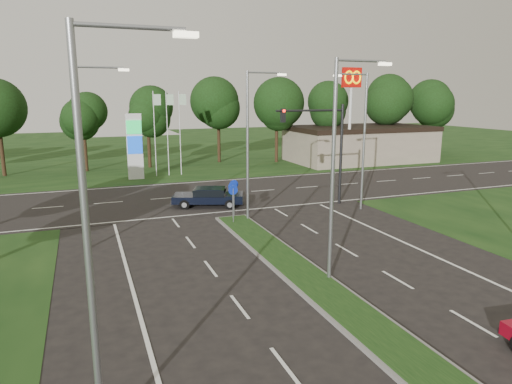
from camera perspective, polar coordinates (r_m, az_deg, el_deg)
name	(u,v)px	position (r m, az deg, el deg)	size (l,w,h in m)	color
ground	(408,360)	(14.90, 18.45, -19.30)	(160.00, 160.00, 0.00)	black
verge_far	(148,151)	(65.64, -13.40, 5.01)	(160.00, 50.00, 0.02)	black
cross_road	(203,196)	(35.51, -6.64, -0.44)	(160.00, 12.00, 0.02)	black
median_kerb	(337,302)	(17.73, 10.10, -13.34)	(2.00, 26.00, 0.12)	slate
commercial_building	(360,144)	(55.15, 12.82, 5.87)	(16.00, 9.00, 4.00)	gray
streetlight_median_near	(338,160)	(18.45, 10.16, 3.98)	(2.53, 0.22, 9.00)	gray
streetlight_median_far	(251,138)	(27.45, -0.67, 6.74)	(2.53, 0.22, 9.00)	gray
streetlight_left_near	(96,220)	(9.97, -19.39, -3.28)	(2.53, 0.22, 9.00)	gray
streetlight_left_far	(86,148)	(23.78, -20.50, 5.17)	(2.53, 0.22, 9.00)	gray
streetlight_right_far	(362,134)	(31.01, 13.09, 7.03)	(2.53, 0.22, 9.00)	gray
traffic_signal	(325,139)	(31.89, 8.62, 6.57)	(5.10, 0.42, 7.00)	black
median_signs	(233,193)	(28.00, -2.86, -0.14)	(1.16, 1.76, 2.38)	gray
gas_pylon	(137,145)	(43.17, -14.66, 5.75)	(5.80, 1.26, 8.00)	silver
mcdonalds_sign	(351,92)	(49.31, 11.82, 12.19)	(2.20, 0.47, 10.40)	silver
treeline_far	(165,103)	(50.32, -11.31, 10.89)	(6.00, 6.00, 9.90)	black
navy_sedan	(209,196)	(31.84, -5.95, -0.56)	(5.19, 3.52, 1.32)	black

